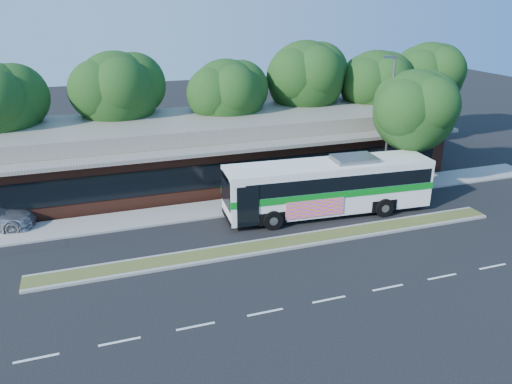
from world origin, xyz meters
The scene contains 13 objects.
ground centered at (0.00, 0.00, 0.00)m, with size 120.00×120.00×0.00m, color black.
median_strip centered at (0.00, 0.60, 0.07)m, with size 26.00×1.10×0.15m, color #4F5825.
sidewalk centered at (0.00, 6.40, 0.06)m, with size 44.00×2.60×0.12m, color gray.
plaza_building centered at (0.00, 12.99, 2.13)m, with size 33.20×11.20×4.45m.
lamp_post centered at (9.56, 6.00, 4.90)m, with size 0.93×0.18×9.07m.
tree_bg_a centered at (-14.58, 15.14, 5.87)m, with size 6.47×5.80×8.63m.
tree_bg_b centered at (-6.57, 16.14, 6.14)m, with size 6.69×6.00×9.00m.
tree_bg_c centered at (1.40, 15.13, 5.59)m, with size 6.24×5.60×8.26m.
tree_bg_d centered at (8.45, 16.15, 6.42)m, with size 6.91×6.20×9.37m.
tree_bg_e centered at (14.42, 15.14, 5.74)m, with size 6.47×5.80×8.50m.
tree_bg_f centered at (20.43, 16.14, 6.06)m, with size 6.69×6.00×8.92m.
transit_bus centered at (4.21, 3.61, 1.99)m, with size 12.86×3.57×3.57m.
sidewalk_tree centered at (11.39, 5.43, 5.70)m, with size 5.97×5.36×8.26m.
Camera 1 is at (-9.12, -21.76, 12.41)m, focal length 35.00 mm.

